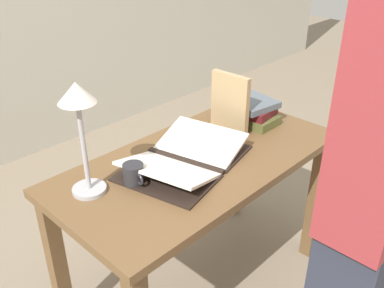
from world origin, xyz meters
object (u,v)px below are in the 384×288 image
(book_stack_tall, at_px, (250,110))
(person_reader, at_px, (370,217))
(book_standing_upright, at_px, (230,103))
(open_book, at_px, (185,158))
(coffee_mug, at_px, (134,174))
(reading_lamp, at_px, (79,114))

(book_stack_tall, xyz_separation_m, person_reader, (-0.44, -0.78, 0.03))
(book_standing_upright, bearing_deg, open_book, -170.88)
(coffee_mug, relative_size, person_reader, 0.06)
(coffee_mug, bearing_deg, book_standing_upright, 3.34)
(book_stack_tall, bearing_deg, reading_lamp, 176.46)
(open_book, height_order, coffee_mug, coffee_mug)
(book_stack_tall, xyz_separation_m, coffee_mug, (-0.73, -0.02, -0.02))
(book_stack_tall, bearing_deg, open_book, -173.65)
(reading_lamp, height_order, person_reader, person_reader)
(person_reader, bearing_deg, open_book, -85.05)
(book_stack_tall, bearing_deg, book_standing_upright, 175.79)
(open_book, relative_size, coffee_mug, 5.56)
(open_book, bearing_deg, reading_lamp, 150.81)
(book_stack_tall, xyz_separation_m, book_standing_upright, (-0.14, 0.01, 0.08))
(book_stack_tall, xyz_separation_m, reading_lamp, (-0.88, 0.05, 0.25))
(book_standing_upright, distance_m, reading_lamp, 0.76)
(open_book, relative_size, book_stack_tall, 2.24)
(coffee_mug, height_order, person_reader, person_reader)
(coffee_mug, bearing_deg, open_book, -7.60)
(book_standing_upright, xyz_separation_m, reading_lamp, (-0.74, 0.04, 0.17))
(open_book, xyz_separation_m, person_reader, (0.06, -0.72, 0.06))
(reading_lamp, height_order, coffee_mug, reading_lamp)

